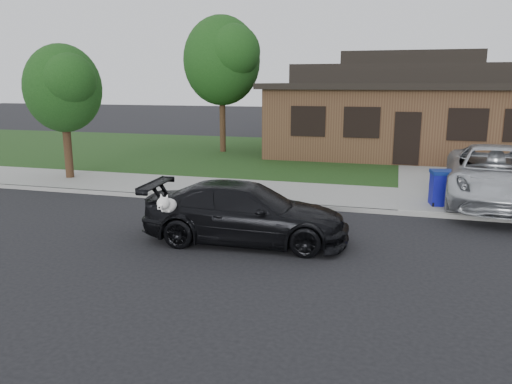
# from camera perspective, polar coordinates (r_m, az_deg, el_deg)

# --- Properties ---
(ground) EXTENTS (120.00, 120.00, 0.00)m
(ground) POSITION_cam_1_polar(r_m,az_deg,el_deg) (10.97, -4.27, -5.81)
(ground) COLOR black
(ground) RESTS_ON ground
(sidewalk) EXTENTS (60.00, 3.00, 0.12)m
(sidewalk) POSITION_cam_1_polar(r_m,az_deg,el_deg) (15.57, 2.01, -0.05)
(sidewalk) COLOR gray
(sidewalk) RESTS_ON ground
(curb) EXTENTS (60.00, 0.12, 0.12)m
(curb) POSITION_cam_1_polar(r_m,az_deg,el_deg) (14.16, 0.56, -1.31)
(curb) COLOR gray
(curb) RESTS_ON ground
(lawn) EXTENTS (60.00, 13.00, 0.13)m
(lawn) POSITION_cam_1_polar(r_m,az_deg,el_deg) (23.30, 6.73, 4.07)
(lawn) COLOR #193814
(lawn) RESTS_ON ground
(driveway) EXTENTS (4.50, 13.00, 0.14)m
(driveway) POSITION_cam_1_polar(r_m,az_deg,el_deg) (20.20, 22.36, 1.94)
(driveway) COLOR gray
(driveway) RESTS_ON ground
(sedan) EXTENTS (4.56, 2.31, 1.29)m
(sedan) POSITION_cam_1_polar(r_m,az_deg,el_deg) (10.87, -1.21, -2.37)
(sedan) COLOR black
(sedan) RESTS_ON ground
(minivan) EXTENTS (3.06, 5.80, 1.56)m
(minivan) POSITION_cam_1_polar(r_m,az_deg,el_deg) (15.33, 25.77, 1.78)
(minivan) COLOR silver
(minivan) RESTS_ON driveway
(recycling_bin) EXTENTS (0.66, 0.67, 0.97)m
(recycling_bin) POSITION_cam_1_polar(r_m,az_deg,el_deg) (14.50, 20.40, 0.45)
(recycling_bin) COLOR #0C0E85
(recycling_bin) RESTS_ON sidewalk
(house) EXTENTS (12.60, 8.60, 4.65)m
(house) POSITION_cam_1_polar(r_m,az_deg,el_deg) (24.80, 16.88, 8.94)
(house) COLOR #422B1C
(house) RESTS_ON ground
(tree_0) EXTENTS (3.78, 3.60, 6.34)m
(tree_0) POSITION_cam_1_polar(r_m,az_deg,el_deg) (24.02, -3.66, 14.94)
(tree_0) COLOR #332114
(tree_0) RESTS_ON ground
(tree_2) EXTENTS (2.73, 2.60, 4.59)m
(tree_2) POSITION_cam_1_polar(r_m,az_deg,el_deg) (18.50, -21.07, 11.14)
(tree_2) COLOR #332114
(tree_2) RESTS_ON ground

